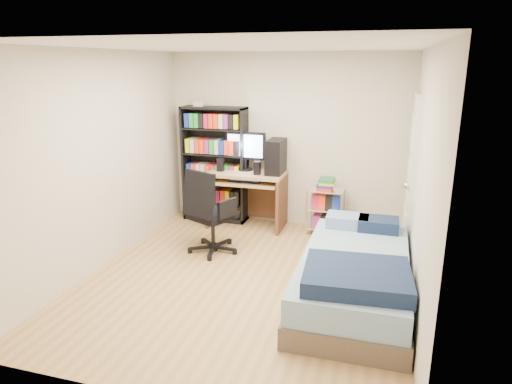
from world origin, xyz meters
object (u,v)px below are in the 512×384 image
(computer_desk, at_px, (255,177))
(bed, at_px, (355,276))
(media_shelf, at_px, (215,163))
(office_chair, at_px, (210,226))

(computer_desk, relative_size, bed, 0.64)
(media_shelf, xyz_separation_m, computer_desk, (0.67, -0.10, -0.14))
(office_chair, height_order, bed, office_chair)
(office_chair, bearing_deg, bed, 2.01)
(media_shelf, relative_size, bed, 0.83)
(office_chair, bearing_deg, computer_desk, 100.55)
(bed, bearing_deg, media_shelf, 138.83)
(computer_desk, xyz_separation_m, office_chair, (-0.27, -1.13, -0.40))
(media_shelf, bearing_deg, office_chair, -72.04)
(media_shelf, relative_size, computer_desk, 1.30)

